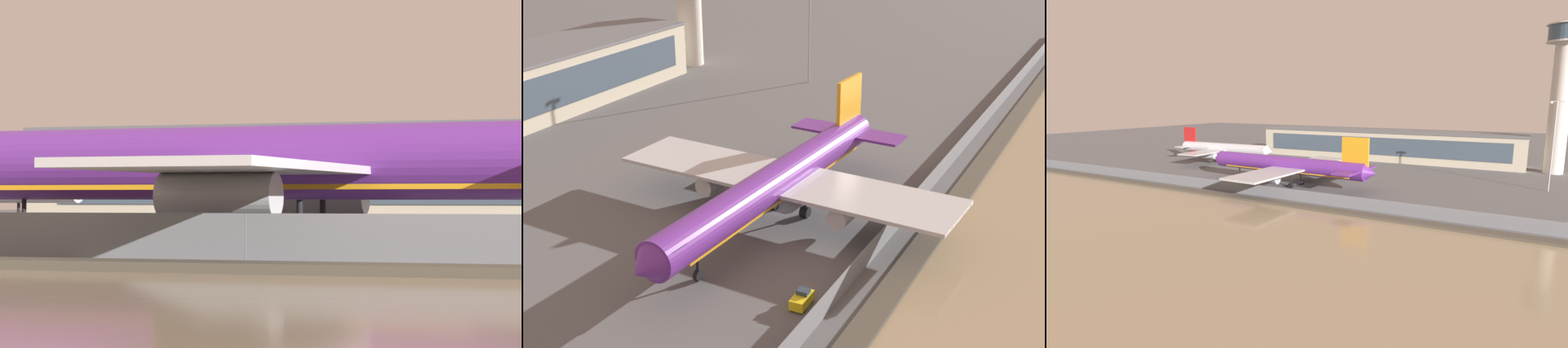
% 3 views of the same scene
% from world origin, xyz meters
% --- Properties ---
extents(ground_plane, '(500.00, 500.00, 0.00)m').
position_xyz_m(ground_plane, '(0.00, 0.00, 0.00)').
color(ground_plane, '#565659').
extents(shoreline_seawall, '(320.00, 3.00, 0.50)m').
position_xyz_m(shoreline_seawall, '(0.00, -20.50, 0.25)').
color(shoreline_seawall, '#474238').
rests_on(shoreline_seawall, ground).
extents(perimeter_fence, '(280.00, 0.10, 2.76)m').
position_xyz_m(perimeter_fence, '(0.00, -16.00, 1.38)').
color(perimeter_fence, slate).
rests_on(perimeter_fence, ground).
extents(cargo_jet_purple, '(54.73, 47.41, 14.64)m').
position_xyz_m(cargo_jet_purple, '(-2.77, -1.16, 5.58)').
color(cargo_jet_purple, '#602889').
rests_on(cargo_jet_purple, ground).
extents(passenger_jet_silver, '(44.43, 37.99, 13.09)m').
position_xyz_m(passenger_jet_silver, '(-49.27, 25.24, 4.99)').
color(passenger_jet_silver, silver).
rests_on(passenger_jet_silver, ground).
extents(baggage_tug, '(3.25, 1.70, 1.80)m').
position_xyz_m(baggage_tug, '(-20.14, -13.00, 0.81)').
color(baggage_tug, yellow).
rests_on(baggage_tug, ground).
extents(ops_van, '(5.53, 3.17, 2.48)m').
position_xyz_m(ops_van, '(-48.04, 25.97, 1.28)').
color(ops_van, yellow).
rests_on(ops_van, ground).
extents(control_tower, '(11.91, 11.91, 49.69)m').
position_xyz_m(control_tower, '(63.43, 57.82, 28.21)').
color(control_tower, beige).
rests_on(control_tower, ground).
extents(terminal_building, '(104.91, 17.69, 11.74)m').
position_xyz_m(terminal_building, '(3.51, 62.38, 5.88)').
color(terminal_building, '#BCB299').
rests_on(terminal_building, ground).
extents(apron_light_mast_apron_west, '(3.20, 0.40, 23.69)m').
position_xyz_m(apron_light_mast_apron_west, '(61.46, 25.43, 13.15)').
color(apron_light_mast_apron_west, '#A8A8AD').
rests_on(apron_light_mast_apron_west, ground).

